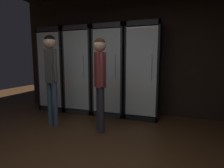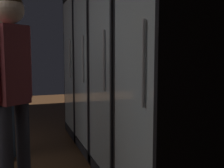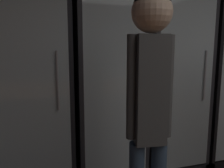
{
  "view_description": "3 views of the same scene",
  "coord_description": "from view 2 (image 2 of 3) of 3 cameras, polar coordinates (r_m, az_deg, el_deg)",
  "views": [
    {
      "loc": [
        0.83,
        -1.05,
        1.24
      ],
      "look_at": [
        -0.41,
        2.49,
        0.73
      ],
      "focal_mm": 28.31,
      "sensor_mm": 36.0,
      "label": 1
    },
    {
      "loc": [
        1.83,
        1.72,
        1.16
      ],
      "look_at": [
        -0.46,
        2.53,
        0.89
      ],
      "focal_mm": 44.09,
      "sensor_mm": 36.0,
      "label": 2
    },
    {
      "loc": [
        -1.86,
        0.52,
        1.35
      ],
      "look_at": [
        -1.27,
        2.51,
        1.04
      ],
      "focal_mm": 35.48,
      "sensor_mm": 36.0,
      "label": 3
    }
  ],
  "objects": [
    {
      "name": "cooler_left",
      "position": [
        3.25,
        -1.09,
        3.01
      ],
      "size": [
        0.69,
        0.58,
        2.0
      ],
      "color": "#2B2B30",
      "rests_on": "ground"
    },
    {
      "name": "cooler_far_left",
      "position": [
        3.95,
        -4.48,
        3.68
      ],
      "size": [
        0.69,
        0.58,
        2.0
      ],
      "color": "black",
      "rests_on": "ground"
    },
    {
      "name": "shopper_far",
      "position": [
        2.18,
        -20.03,
        1.77
      ],
      "size": [
        0.26,
        0.29,
        1.6
      ],
      "color": "#2D2D38",
      "rests_on": "ground"
    },
    {
      "name": "cooler_center",
      "position": [
        2.57,
        4.09,
        2.31
      ],
      "size": [
        0.69,
        0.58,
        2.0
      ],
      "color": "#2B2B30",
      "rests_on": "ground"
    },
    {
      "name": "wall_back",
      "position": [
        2.26,
        16.43,
        12.18
      ],
      "size": [
        6.0,
        0.06,
        2.8
      ],
      "primitive_type": "cube",
      "color": "black",
      "rests_on": "ground"
    },
    {
      "name": "shopper_near",
      "position": [
        3.13,
        -21.01,
        4.96
      ],
      "size": [
        0.27,
        0.22,
        1.69
      ],
      "color": "#384C66",
      "rests_on": "ground"
    },
    {
      "name": "cooler_right",
      "position": [
        1.92,
        12.83,
        0.94
      ],
      "size": [
        0.69,
        0.58,
        2.0
      ],
      "color": "black",
      "rests_on": "ground"
    }
  ]
}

